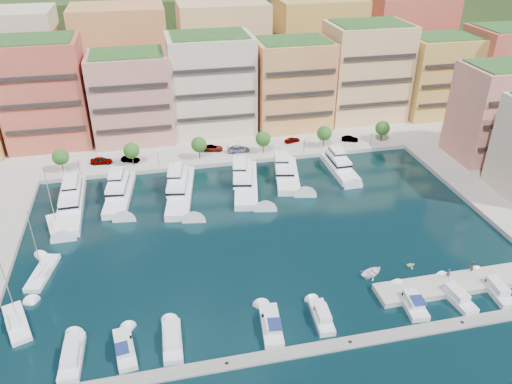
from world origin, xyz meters
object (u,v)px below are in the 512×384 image
at_px(lamppost_3, 304,142).
at_px(sailboat_0, 17,324).
at_px(lamppost_2, 233,149).
at_px(car_1, 130,159).
at_px(tree_0, 60,157).
at_px(sailboat_1, 43,273).
at_px(yacht_2, 180,188).
at_px(car_0, 101,160).
at_px(tree_3, 263,139).
at_px(tree_4, 324,133).
at_px(tree_5, 383,128).
at_px(cruiser_4, 271,325).
at_px(yacht_4, 286,173).
at_px(car_5, 350,139).
at_px(person_0, 449,273).
at_px(cruiser_2, 172,341).
at_px(car_4, 292,140).
at_px(cruiser_0, 72,358).
at_px(yacht_0, 71,201).
at_px(cruiser_5, 322,317).
at_px(car_3, 238,149).
at_px(tree_2, 199,145).
at_px(car_2, 213,148).
at_px(tender_1, 410,265).
at_px(tree_1, 131,151).
at_px(cruiser_7, 412,302).
at_px(cruiser_8, 455,295).
at_px(person_1, 472,266).
at_px(lamppost_4, 372,136).
at_px(tender_0, 372,272).
at_px(sailboat_2, 56,226).
at_px(lamppost_0, 78,163).
at_px(lamppost_1, 158,156).
at_px(yacht_5, 339,166).
at_px(yacht_1, 120,192).

distance_m(lamppost_3, sailboat_0, 75.96).
distance_m(lamppost_2, car_1, 25.07).
relative_size(tree_0, sailboat_1, 0.43).
height_order(yacht_2, car_0, yacht_2).
bearing_deg(tree_3, tree_4, 0.00).
relative_size(tree_5, cruiser_4, 0.64).
bearing_deg(yacht_4, sailboat_0, -144.75).
xyz_separation_m(car_5, person_0, (-4.94, -56.02, 0.18)).
relative_size(cruiser_2, sailboat_0, 0.61).
bearing_deg(tree_4, car_4, 147.63).
bearing_deg(car_4, sailboat_1, 110.88).
bearing_deg(cruiser_0, car_0, 88.72).
bearing_deg(yacht_0, person_0, -31.58).
height_order(cruiser_5, car_3, car_3).
relative_size(tree_2, car_2, 1.08).
relative_size(cruiser_4, tender_1, 5.18).
bearing_deg(tree_1, car_1, 109.69).
distance_m(cruiser_7, cruiser_8, 7.55).
height_order(tree_4, car_4, tree_4).
height_order(car_0, car_5, car_0).
bearing_deg(cruiser_4, tree_0, 121.53).
bearing_deg(car_3, sailboat_0, 138.50).
height_order(tree_4, tender_1, tree_4).
relative_size(cruiser_5, person_1, 3.98).
relative_size(sailboat_0, car_1, 2.99).
bearing_deg(cruiser_8, tree_2, 120.38).
bearing_deg(cruiser_8, lamppost_2, 115.03).
bearing_deg(lamppost_4, tree_5, 29.90).
relative_size(cruiser_8, sailboat_0, 0.68).
relative_size(cruiser_7, car_4, 1.94).
relative_size(tree_2, tree_5, 1.00).
xyz_separation_m(tender_1, car_0, (-54.39, 51.41, 1.41)).
distance_m(tender_0, car_2, 57.12).
relative_size(cruiser_2, car_4, 1.94).
bearing_deg(tree_5, car_2, 174.87).
bearing_deg(sailboat_2, lamppost_4, 15.31).
relative_size(lamppost_0, cruiser_0, 0.49).
bearing_deg(lamppost_1, lamppost_3, 0.00).
bearing_deg(cruiser_0, tree_0, 97.06).
bearing_deg(lamppost_3, yacht_5, -56.85).
bearing_deg(cruiser_7, lamppost_1, 123.19).
distance_m(car_2, car_3, 6.66).
bearing_deg(person_0, car_2, -14.86).
relative_size(lamppost_0, sailboat_0, 0.32).
distance_m(tree_1, car_1, 3.57).
bearing_deg(lamppost_2, tree_0, 176.71).
bearing_deg(yacht_2, car_0, 136.25).
xyz_separation_m(yacht_1, cruiser_0, (-5.79, -45.19, -0.54)).
relative_size(cruiser_2, sailboat_2, 0.61).
relative_size(sailboat_1, sailboat_2, 1.00).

